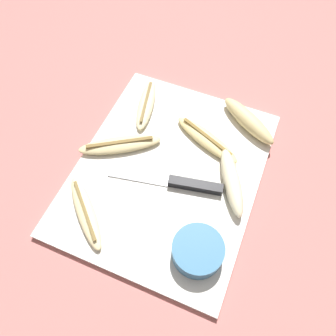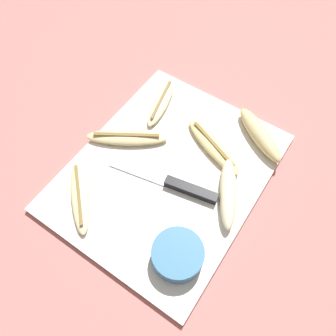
# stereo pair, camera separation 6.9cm
# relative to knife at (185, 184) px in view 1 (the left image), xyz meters

# --- Properties ---
(ground_plane) EXTENTS (4.00, 4.00, 0.00)m
(ground_plane) POSITION_rel_knife_xyz_m (0.02, 0.05, -0.02)
(ground_plane) COLOR #B76B66
(cutting_board) EXTENTS (0.47, 0.38, 0.01)m
(cutting_board) POSITION_rel_knife_xyz_m (0.02, 0.05, -0.01)
(cutting_board) COLOR white
(cutting_board) RESTS_ON ground_plane
(knife) EXTENTS (0.07, 0.24, 0.02)m
(knife) POSITION_rel_knife_xyz_m (0.00, 0.00, 0.00)
(knife) COLOR black
(knife) RESTS_ON cutting_board
(banana_soft_right) EXTENTS (0.14, 0.15, 0.02)m
(banana_soft_right) POSITION_rel_knife_xyz_m (-0.13, 0.16, 0.00)
(banana_soft_right) COLOR beige
(banana_soft_right) RESTS_ON cutting_board
(banana_cream_curved) EXTENTS (0.16, 0.07, 0.02)m
(banana_cream_curved) POSITION_rel_knife_xyz_m (0.16, 0.16, 0.00)
(banana_cream_curved) COLOR beige
(banana_cream_curved) RESTS_ON cutting_board
(banana_bright_far) EXTENTS (0.16, 0.11, 0.03)m
(banana_bright_far) POSITION_rel_knife_xyz_m (0.04, -0.09, 0.01)
(banana_bright_far) COLOR beige
(banana_bright_far) RESTS_ON cutting_board
(banana_mellow_near) EXTENTS (0.13, 0.18, 0.02)m
(banana_mellow_near) POSITION_rel_knife_xyz_m (0.03, 0.17, 0.00)
(banana_mellow_near) COLOR beige
(banana_mellow_near) RESTS_ON cutting_board
(banana_golden_short) EXTENTS (0.10, 0.18, 0.02)m
(banana_golden_short) POSITION_rel_knife_xyz_m (0.12, -0.00, 0.00)
(banana_golden_short) COLOR #EDD689
(banana_golden_short) RESTS_ON cutting_board
(banana_spotted_left) EXTENTS (0.12, 0.16, 0.03)m
(banana_spotted_left) POSITION_rel_knife_xyz_m (0.20, -0.08, 0.01)
(banana_spotted_left) COLOR #DBC684
(banana_spotted_left) RESTS_ON cutting_board
(prep_bowl) EXTENTS (0.10, 0.10, 0.04)m
(prep_bowl) POSITION_rel_knife_xyz_m (-0.13, -0.07, 0.01)
(prep_bowl) COLOR teal
(prep_bowl) RESTS_ON cutting_board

